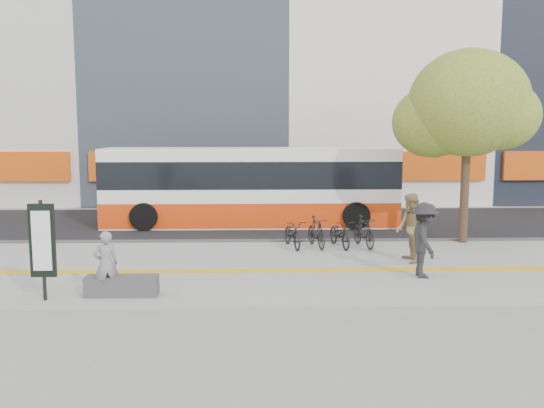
{
  "coord_description": "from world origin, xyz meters",
  "views": [
    {
      "loc": [
        0.4,
        -13.97,
        3.8
      ],
      "look_at": [
        0.85,
        2.0,
        1.72
      ],
      "focal_mm": 38.55,
      "sensor_mm": 36.0,
      "label": 1
    }
  ],
  "objects_px": {
    "signboard": "(42,242)",
    "street_tree": "(466,106)",
    "bus": "(251,189)",
    "pedestrian_tan": "(410,228)",
    "pedestrian_dark": "(424,240)",
    "seated_woman": "(106,264)",
    "bench": "(122,286)"
  },
  "relations": [
    {
      "from": "pedestrian_tan",
      "to": "signboard",
      "type": "bearing_deg",
      "value": -70.78
    },
    {
      "from": "street_tree",
      "to": "seated_woman",
      "type": "distance_m",
      "value": 12.36
    },
    {
      "from": "bench",
      "to": "bus",
      "type": "relative_size",
      "value": 0.14
    },
    {
      "from": "signboard",
      "to": "seated_woman",
      "type": "relative_size",
      "value": 1.49
    },
    {
      "from": "signboard",
      "to": "bus",
      "type": "bearing_deg",
      "value": 66.24
    },
    {
      "from": "signboard",
      "to": "bus",
      "type": "xyz_separation_m",
      "value": [
        4.4,
        10.01,
        0.1
      ]
    },
    {
      "from": "signboard",
      "to": "bench",
      "type": "bearing_deg",
      "value": 10.81
    },
    {
      "from": "signboard",
      "to": "bus",
      "type": "relative_size",
      "value": 0.2
    },
    {
      "from": "bus",
      "to": "pedestrian_tan",
      "type": "height_order",
      "value": "bus"
    },
    {
      "from": "pedestrian_tan",
      "to": "street_tree",
      "type": "bearing_deg",
      "value": 137.92
    },
    {
      "from": "signboard",
      "to": "seated_woman",
      "type": "distance_m",
      "value": 1.42
    },
    {
      "from": "seated_woman",
      "to": "pedestrian_tan",
      "type": "xyz_separation_m",
      "value": [
        7.61,
        3.18,
        0.22
      ]
    },
    {
      "from": "signboard",
      "to": "pedestrian_dark",
      "type": "bearing_deg",
      "value": 11.29
    },
    {
      "from": "pedestrian_tan",
      "to": "seated_woman",
      "type": "bearing_deg",
      "value": -69.06
    },
    {
      "from": "bench",
      "to": "signboard",
      "type": "distance_m",
      "value": 1.94
    },
    {
      "from": "street_tree",
      "to": "pedestrian_dark",
      "type": "bearing_deg",
      "value": -119.38
    },
    {
      "from": "pedestrian_tan",
      "to": "pedestrian_dark",
      "type": "xyz_separation_m",
      "value": [
        -0.09,
        -1.64,
        -0.02
      ]
    },
    {
      "from": "seated_woman",
      "to": "bench",
      "type": "bearing_deg",
      "value": 170.43
    },
    {
      "from": "bus",
      "to": "seated_woman",
      "type": "distance_m",
      "value": 10.28
    },
    {
      "from": "seated_woman",
      "to": "pedestrian_dark",
      "type": "relative_size",
      "value": 0.78
    },
    {
      "from": "street_tree",
      "to": "bench",
      "type": "bearing_deg",
      "value": -148.38
    },
    {
      "from": "bench",
      "to": "pedestrian_dark",
      "type": "xyz_separation_m",
      "value": [
        7.21,
        1.45,
        0.72
      ]
    },
    {
      "from": "street_tree",
      "to": "seated_woman",
      "type": "bearing_deg",
      "value": -148.85
    },
    {
      "from": "signboard",
      "to": "street_tree",
      "type": "height_order",
      "value": "street_tree"
    },
    {
      "from": "signboard",
      "to": "pedestrian_dark",
      "type": "relative_size",
      "value": 1.17
    },
    {
      "from": "signboard",
      "to": "seated_woman",
      "type": "height_order",
      "value": "signboard"
    },
    {
      "from": "bus",
      "to": "pedestrian_tan",
      "type": "distance_m",
      "value": 8.0
    },
    {
      "from": "signboard",
      "to": "bus",
      "type": "distance_m",
      "value": 10.93
    },
    {
      "from": "signboard",
      "to": "street_tree",
      "type": "xyz_separation_m",
      "value": [
        11.38,
        6.33,
        3.15
      ]
    },
    {
      "from": "street_tree",
      "to": "pedestrian_dark",
      "type": "height_order",
      "value": "street_tree"
    },
    {
      "from": "street_tree",
      "to": "signboard",
      "type": "bearing_deg",
      "value": -150.93
    },
    {
      "from": "bus",
      "to": "pedestrian_tan",
      "type": "bearing_deg",
      "value": -55.77
    }
  ]
}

